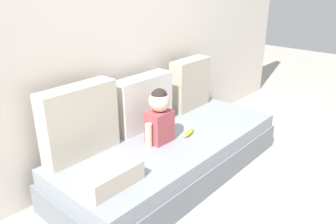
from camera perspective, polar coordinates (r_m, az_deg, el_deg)
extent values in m
plane|color=#B2ADA3|center=(2.96, 0.72, -10.46)|extent=(12.00, 12.00, 0.00)
cube|color=silver|center=(2.90, -7.89, 15.30)|extent=(5.31, 0.10, 2.51)
cube|color=gray|center=(2.90, 0.73, -8.58)|extent=(2.11, 0.86, 0.23)
cube|color=#8C939E|center=(2.81, 0.75, -5.54)|extent=(2.05, 0.83, 0.12)
cube|color=beige|center=(2.50, -14.87, -1.61)|extent=(0.59, 0.16, 0.54)
cube|color=silver|center=(2.90, -4.18, 1.64)|extent=(0.57, 0.16, 0.47)
cube|color=#C1B29E|center=(3.36, 3.76, 4.84)|extent=(0.46, 0.16, 0.50)
cube|color=#B24C51|center=(2.68, -1.45, -2.48)|extent=(0.20, 0.16, 0.26)
sphere|color=beige|center=(2.60, -1.50, 1.85)|extent=(0.17, 0.17, 0.17)
sphere|color=#2D231E|center=(2.58, -1.51, 2.64)|extent=(0.13, 0.13, 0.13)
cylinder|color=beige|center=(2.61, -3.33, -4.00)|extent=(0.06, 0.06, 0.20)
cylinder|color=beige|center=(2.78, 0.32, -2.27)|extent=(0.06, 0.06, 0.20)
ellipsoid|color=yellow|center=(2.84, 3.63, -3.50)|extent=(0.18, 0.09, 0.04)
cube|color=beige|center=(2.22, -10.38, -10.46)|extent=(0.40, 0.28, 0.13)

